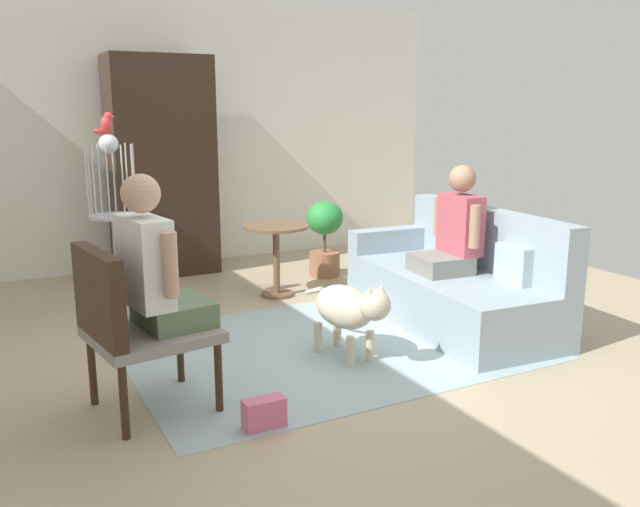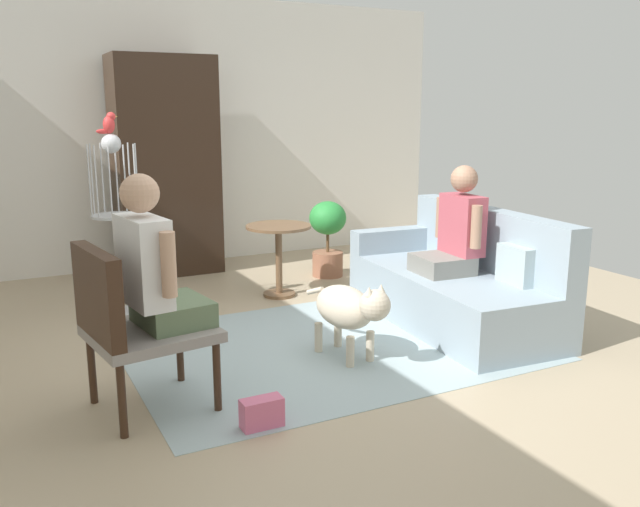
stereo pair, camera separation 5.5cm
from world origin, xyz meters
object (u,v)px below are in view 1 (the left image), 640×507
object	(u,v)px
person_on_couch	(454,231)
parrot	(106,124)
round_end_table	(276,246)
handbag	(264,413)
armchair	(128,319)
dog	(349,308)
potted_plant	(325,234)
armoire_cabinet	(162,167)
couch	(455,284)
person_on_armchair	(154,268)
bird_cage_stand	(114,230)

from	to	relation	value
person_on_couch	parrot	bearing A→B (deg)	148.67
round_end_table	handbag	world-z (taller)	round_end_table
armchair	dog	xyz separation A→B (m)	(1.48, 0.16, -0.20)
armchair	round_end_table	size ratio (longest dim) A/B	1.46
potted_plant	person_on_couch	bearing A→B (deg)	-84.36
armoire_cabinet	person_on_couch	bearing A→B (deg)	-59.94
couch	armchair	xyz separation A→B (m)	(-2.64, -0.47, 0.25)
person_on_armchair	bird_cage_stand	distance (m)	1.83
person_on_couch	handbag	size ratio (longest dim) A/B	3.65
person_on_armchair	person_on_couch	bearing A→B (deg)	9.98
potted_plant	armoire_cabinet	size ratio (longest dim) A/B	0.35
armchair	dog	bearing A→B (deg)	6.16
round_end_table	parrot	distance (m)	1.77
armchair	person_on_couch	distance (m)	2.63
couch	bird_cage_stand	bearing A→B (deg)	149.57
armchair	potted_plant	bearing A→B (deg)	42.88
armchair	person_on_armchair	world-z (taller)	person_on_armchair
bird_cage_stand	dog	bearing A→B (deg)	-54.90
armchair	round_end_table	world-z (taller)	armchair
person_on_couch	handbag	bearing A→B (deg)	-154.75
armchair	parrot	world-z (taller)	parrot
armoire_cabinet	dog	bearing A→B (deg)	-81.41
person_on_armchair	dog	world-z (taller)	person_on_armchair
armchair	person_on_couch	size ratio (longest dim) A/B	1.15
couch	handbag	size ratio (longest dim) A/B	8.69
person_on_armchair	armoire_cabinet	xyz separation A→B (m)	(0.87, 3.11, 0.27)
bird_cage_stand	potted_plant	world-z (taller)	bird_cage_stand
person_on_couch	armchair	bearing A→B (deg)	-170.12
round_end_table	handbag	xyz separation A→B (m)	(-1.10, -2.29, -0.38)
couch	person_on_armchair	bearing A→B (deg)	-169.75
couch	dog	bearing A→B (deg)	-164.93
person_on_armchair	parrot	xyz separation A→B (m)	(0.13, 1.83, 0.74)
armoire_cabinet	bird_cage_stand	bearing A→B (deg)	-119.80
armchair	dog	world-z (taller)	armchair
person_on_couch	round_end_table	distance (m)	1.64
couch	person_on_armchair	xyz separation A→B (m)	(-2.48, -0.45, 0.51)
armchair	handbag	distance (m)	0.90
couch	potted_plant	world-z (taller)	couch
round_end_table	handbag	size ratio (longest dim) A/B	2.88
potted_plant	handbag	distance (m)	3.31
round_end_table	bird_cage_stand	distance (m)	1.41
couch	person_on_couch	xyz separation A→B (m)	(-0.05, -0.02, 0.44)
armchair	armoire_cabinet	xyz separation A→B (m)	(1.03, 3.14, 0.53)
couch	parrot	xyz separation A→B (m)	(-2.35, 1.38, 1.25)
person_on_couch	handbag	world-z (taller)	person_on_couch
armchair	bird_cage_stand	bearing A→B (deg)	80.98
armchair	handbag	size ratio (longest dim) A/B	4.21
armchair	round_end_table	xyz separation A→B (m)	(1.68, 1.79, -0.09)
couch	potted_plant	size ratio (longest dim) A/B	2.58
person_on_armchair	round_end_table	size ratio (longest dim) A/B	1.32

